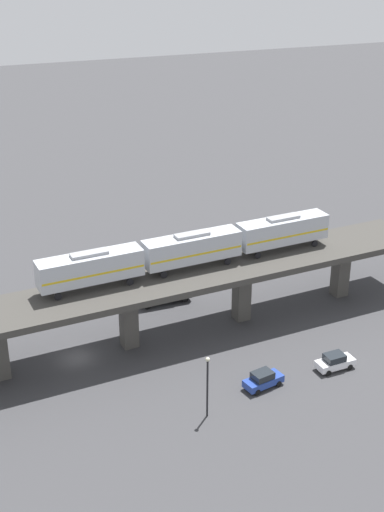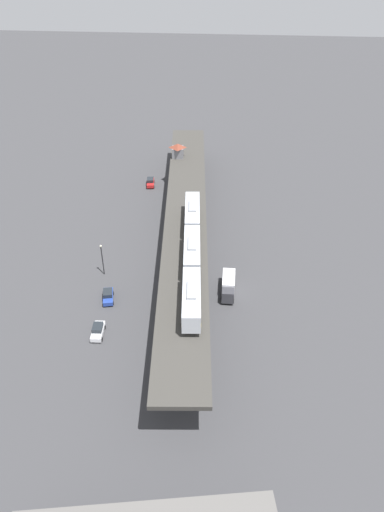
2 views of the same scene
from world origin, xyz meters
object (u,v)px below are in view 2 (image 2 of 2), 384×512
object	(u,v)px
street_lamp	(102,257)
subway_train	(192,251)
signal_hut	(178,150)
street_car_blue	(108,296)
delivery_truck	(228,285)
street_car_white	(98,330)
street_car_red	(150,182)

from	to	relation	value
street_lamp	subway_train	bearing A→B (deg)	163.31
signal_hut	street_car_blue	xyz separation A→B (m)	(8.36, 45.78, -8.64)
subway_train	signal_hut	bearing A→B (deg)	-80.93
delivery_truck	signal_hut	bearing A→B (deg)	-72.05
street_car_white	street_lamp	distance (m)	17.01
street_car_blue	delivery_truck	world-z (taller)	delivery_truck
street_car_blue	street_car_red	distance (m)	44.90
signal_hut	street_car_white	size ratio (longest dim) A/B	0.77
street_car_red	delivery_truck	distance (m)	46.11
signal_hut	street_car_blue	bearing A→B (deg)	79.65
subway_train	signal_hut	xyz separation A→B (m)	(6.96, -43.63, -0.74)
street_car_red	street_lamp	size ratio (longest dim) A/B	0.66
delivery_truck	street_lamp	distance (m)	24.86
signal_hut	street_car_red	bearing A→B (deg)	7.23
subway_train	signal_hut	distance (m)	44.19
street_car_blue	delivery_truck	xyz separation A→B (m)	(-22.00, -3.69, 0.82)
street_lamp	signal_hut	bearing A→B (deg)	-105.78
subway_train	street_car_blue	xyz separation A→B (m)	(15.33, 2.15, -9.38)
street_car_white	delivery_truck	size ratio (longest dim) A/B	0.62
street_car_blue	delivery_truck	distance (m)	22.32
subway_train	street_car_white	distance (m)	21.00
street_car_white	street_car_red	distance (m)	53.90
subway_train	street_car_red	xyz separation A→B (m)	(14.04, -42.73, -9.38)
street_car_blue	delivery_truck	bearing A→B (deg)	-170.47
street_car_white	street_car_red	size ratio (longest dim) A/B	0.98
street_car_white	street_car_red	xyz separation A→B (m)	(-1.08, -53.89, 0.00)
signal_hut	street_car_white	xyz separation A→B (m)	(8.15, 54.79, -8.64)
street_car_blue	street_car_white	distance (m)	9.01
subway_train	street_car_red	world-z (taller)	subway_train
street_car_blue	street_car_white	size ratio (longest dim) A/B	1.04
street_car_blue	street_lamp	bearing A→B (deg)	-71.83
subway_train	street_lamp	size ratio (longest dim) A/B	5.38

